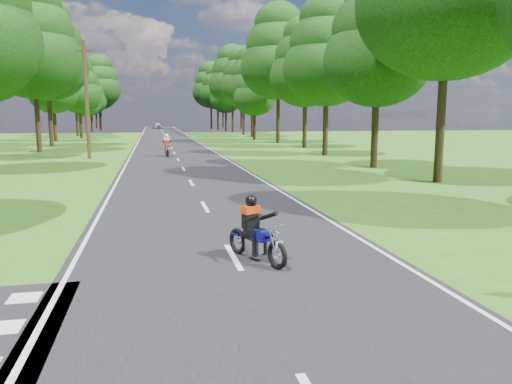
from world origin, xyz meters
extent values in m
plane|color=#2C6016|center=(0.00, 0.00, 0.00)|extent=(160.00, 160.00, 0.00)
cube|color=black|center=(0.00, 50.00, 0.01)|extent=(7.00, 140.00, 0.02)
cube|color=silver|center=(0.00, 2.00, 0.02)|extent=(0.12, 2.00, 0.01)
cube|color=silver|center=(0.00, 8.00, 0.02)|extent=(0.12, 2.00, 0.01)
cube|color=silver|center=(0.00, 14.00, 0.02)|extent=(0.12, 2.00, 0.01)
cube|color=silver|center=(0.00, 20.00, 0.02)|extent=(0.12, 2.00, 0.01)
cube|color=silver|center=(0.00, 26.00, 0.02)|extent=(0.12, 2.00, 0.01)
cube|color=silver|center=(0.00, 32.00, 0.02)|extent=(0.12, 2.00, 0.01)
cube|color=silver|center=(0.00, 38.00, 0.02)|extent=(0.12, 2.00, 0.01)
cube|color=silver|center=(0.00, 44.00, 0.02)|extent=(0.12, 2.00, 0.01)
cube|color=silver|center=(0.00, 50.00, 0.02)|extent=(0.12, 2.00, 0.01)
cube|color=silver|center=(0.00, 56.00, 0.02)|extent=(0.12, 2.00, 0.01)
cube|color=silver|center=(0.00, 62.00, 0.02)|extent=(0.12, 2.00, 0.01)
cube|color=silver|center=(0.00, 68.00, 0.02)|extent=(0.12, 2.00, 0.01)
cube|color=silver|center=(0.00, 74.00, 0.02)|extent=(0.12, 2.00, 0.01)
cube|color=silver|center=(0.00, 80.00, 0.02)|extent=(0.12, 2.00, 0.01)
cube|color=silver|center=(0.00, 86.00, 0.02)|extent=(0.12, 2.00, 0.01)
cube|color=silver|center=(0.00, 92.00, 0.02)|extent=(0.12, 2.00, 0.01)
cube|color=silver|center=(0.00, 98.00, 0.02)|extent=(0.12, 2.00, 0.01)
cube|color=silver|center=(0.00, 104.00, 0.02)|extent=(0.12, 2.00, 0.01)
cube|color=silver|center=(0.00, 110.00, 0.02)|extent=(0.12, 2.00, 0.01)
cube|color=silver|center=(0.00, 116.00, 0.02)|extent=(0.12, 2.00, 0.01)
cube|color=silver|center=(-3.30, 50.00, 0.02)|extent=(0.10, 140.00, 0.01)
cube|color=silver|center=(3.30, 50.00, 0.02)|extent=(0.10, 140.00, 0.01)
cube|color=silver|center=(-3.80, -0.90, 0.02)|extent=(0.50, 0.50, 0.01)
cube|color=silver|center=(-3.80, 0.30, 0.02)|extent=(0.50, 0.50, 0.01)
cylinder|color=black|center=(-10.82, 35.60, 2.16)|extent=(0.40, 0.40, 4.32)
ellipsoid|color=black|center=(-10.82, 35.60, 7.47)|extent=(7.56, 7.56, 6.42)
ellipsoid|color=black|center=(-10.82, 35.60, 9.58)|extent=(6.48, 6.48, 5.51)
ellipsoid|color=black|center=(-10.82, 35.60, 11.68)|extent=(4.86, 4.86, 4.13)
cylinder|color=black|center=(-11.26, 43.10, 2.20)|extent=(0.40, 0.40, 4.40)
ellipsoid|color=black|center=(-11.26, 43.10, 7.62)|extent=(7.71, 7.71, 6.55)
ellipsoid|color=black|center=(-11.26, 43.10, 9.77)|extent=(6.60, 6.60, 5.61)
ellipsoid|color=black|center=(-11.26, 43.10, 11.92)|extent=(4.95, 4.95, 4.21)
cylinder|color=black|center=(-12.61, 52.78, 1.60)|extent=(0.40, 0.40, 3.20)
ellipsoid|color=black|center=(-12.61, 52.78, 5.54)|extent=(5.60, 5.60, 4.76)
ellipsoid|color=black|center=(-12.61, 52.78, 7.10)|extent=(4.80, 4.80, 4.08)
ellipsoid|color=black|center=(-12.61, 52.78, 8.66)|extent=(3.60, 3.60, 3.06)
cylinder|color=black|center=(-10.75, 60.15, 1.61)|extent=(0.40, 0.40, 3.22)
ellipsoid|color=black|center=(-10.75, 60.15, 5.58)|extent=(5.64, 5.64, 4.79)
ellipsoid|color=black|center=(-10.75, 60.15, 7.15)|extent=(4.83, 4.83, 4.11)
ellipsoid|color=black|center=(-10.75, 60.15, 8.72)|extent=(3.62, 3.62, 3.08)
cylinder|color=black|center=(-12.29, 67.91, 1.80)|extent=(0.40, 0.40, 3.61)
ellipsoid|color=black|center=(-12.29, 67.91, 6.25)|extent=(6.31, 6.31, 5.37)
ellipsoid|color=black|center=(-12.29, 67.91, 8.01)|extent=(5.41, 5.41, 4.60)
ellipsoid|color=black|center=(-12.29, 67.91, 9.76)|extent=(4.06, 4.06, 3.45)
cylinder|color=black|center=(-11.94, 75.74, 1.33)|extent=(0.40, 0.40, 2.67)
ellipsoid|color=black|center=(-11.94, 75.74, 4.62)|extent=(4.67, 4.67, 3.97)
ellipsoid|color=black|center=(-11.94, 75.74, 5.92)|extent=(4.00, 4.00, 3.40)
ellipsoid|color=black|center=(-11.94, 75.74, 7.22)|extent=(3.00, 3.00, 2.55)
cylinder|color=black|center=(-12.18, 84.90, 1.54)|extent=(0.40, 0.40, 3.09)
ellipsoid|color=black|center=(-12.18, 84.90, 5.34)|extent=(5.40, 5.40, 4.59)
ellipsoid|color=black|center=(-12.18, 84.90, 6.85)|extent=(4.63, 4.63, 3.93)
ellipsoid|color=black|center=(-12.18, 84.90, 8.35)|extent=(3.47, 3.47, 2.95)
cylinder|color=black|center=(-11.23, 91.41, 2.24)|extent=(0.40, 0.40, 4.48)
ellipsoid|color=black|center=(-11.23, 91.41, 7.75)|extent=(7.84, 7.84, 6.66)
ellipsoid|color=black|center=(-11.23, 91.41, 9.94)|extent=(6.72, 6.72, 5.71)
ellipsoid|color=black|center=(-11.23, 91.41, 12.12)|extent=(5.04, 5.04, 4.28)
cylinder|color=black|center=(-12.28, 100.39, 2.05)|extent=(0.40, 0.40, 4.09)
ellipsoid|color=black|center=(-12.28, 100.39, 7.09)|extent=(7.16, 7.16, 6.09)
ellipsoid|color=black|center=(-12.28, 100.39, 9.08)|extent=(6.14, 6.14, 5.22)
ellipsoid|color=black|center=(-12.28, 100.39, 11.08)|extent=(4.61, 4.61, 3.92)
cylinder|color=black|center=(11.06, 12.20, 2.28)|extent=(0.40, 0.40, 4.56)
ellipsoid|color=black|center=(11.06, 12.20, 7.89)|extent=(7.98, 7.98, 6.78)
cylinder|color=black|center=(10.92, 18.69, 1.75)|extent=(0.40, 0.40, 3.49)
ellipsoid|color=black|center=(10.92, 18.69, 6.05)|extent=(6.12, 6.12, 5.20)
ellipsoid|color=black|center=(10.92, 18.69, 7.75)|extent=(5.24, 5.24, 4.46)
cylinder|color=black|center=(11.06, 27.58, 1.85)|extent=(0.40, 0.40, 3.69)
ellipsoid|color=black|center=(11.06, 27.58, 6.39)|extent=(6.46, 6.46, 5.49)
ellipsoid|color=black|center=(11.06, 27.58, 8.19)|extent=(5.54, 5.54, 4.71)
ellipsoid|color=black|center=(11.06, 27.58, 9.99)|extent=(4.15, 4.15, 3.53)
cylinder|color=black|center=(12.17, 36.42, 1.87)|extent=(0.40, 0.40, 3.74)
ellipsoid|color=black|center=(12.17, 36.42, 6.48)|extent=(6.55, 6.55, 5.57)
ellipsoid|color=black|center=(12.17, 36.42, 8.31)|extent=(5.62, 5.62, 4.77)
ellipsoid|color=black|center=(12.17, 36.42, 10.13)|extent=(4.21, 4.21, 3.58)
cylinder|color=black|center=(11.72, 44.72, 2.32)|extent=(0.40, 0.40, 4.64)
ellipsoid|color=black|center=(11.72, 44.72, 8.04)|extent=(8.12, 8.12, 6.91)
ellipsoid|color=black|center=(11.72, 44.72, 10.30)|extent=(6.96, 6.96, 5.92)
ellipsoid|color=black|center=(11.72, 44.72, 12.56)|extent=(5.22, 5.22, 4.44)
cylinder|color=black|center=(10.55, 51.92, 1.45)|extent=(0.40, 0.40, 2.91)
ellipsoid|color=black|center=(10.55, 51.92, 5.03)|extent=(5.09, 5.09, 4.33)
ellipsoid|color=black|center=(10.55, 51.92, 6.45)|extent=(4.36, 4.36, 3.71)
ellipsoid|color=black|center=(10.55, 51.92, 7.87)|extent=(3.27, 3.27, 2.78)
cylinder|color=black|center=(11.77, 59.40, 1.94)|extent=(0.40, 0.40, 3.88)
ellipsoid|color=black|center=(11.77, 59.40, 6.71)|extent=(6.78, 6.78, 5.77)
ellipsoid|color=black|center=(11.77, 59.40, 8.60)|extent=(5.81, 5.81, 4.94)
ellipsoid|color=black|center=(11.77, 59.40, 10.49)|extent=(4.36, 4.36, 3.71)
cylinder|color=black|center=(12.10, 67.87, 2.09)|extent=(0.40, 0.40, 4.18)
ellipsoid|color=black|center=(12.10, 67.87, 7.23)|extent=(7.31, 7.31, 6.21)
ellipsoid|color=black|center=(12.10, 67.87, 9.27)|extent=(6.27, 6.27, 5.33)
ellipsoid|color=black|center=(12.10, 67.87, 11.31)|extent=(4.70, 4.70, 4.00)
cylinder|color=black|center=(11.80, 76.83, 2.32)|extent=(0.40, 0.40, 4.63)
ellipsoid|color=black|center=(11.80, 76.83, 8.02)|extent=(8.11, 8.11, 6.89)
ellipsoid|color=black|center=(11.80, 76.83, 10.28)|extent=(6.95, 6.95, 5.91)
ellipsoid|color=black|center=(11.80, 76.83, 12.54)|extent=(5.21, 5.21, 4.43)
cylinder|color=black|center=(11.69, 84.12, 1.68)|extent=(0.40, 0.40, 3.36)
ellipsoid|color=black|center=(11.69, 84.12, 5.82)|extent=(5.88, 5.88, 5.00)
ellipsoid|color=black|center=(11.69, 84.12, 7.46)|extent=(5.04, 5.04, 4.29)
ellipsoid|color=black|center=(11.69, 84.12, 9.10)|extent=(3.78, 3.78, 3.21)
cylinder|color=black|center=(11.14, 91.34, 2.04)|extent=(0.40, 0.40, 4.09)
ellipsoid|color=black|center=(11.14, 91.34, 7.07)|extent=(7.15, 7.15, 6.08)
ellipsoid|color=black|center=(11.14, 91.34, 9.07)|extent=(6.13, 6.13, 5.21)
ellipsoid|color=black|center=(11.14, 91.34, 11.06)|extent=(4.60, 4.60, 3.91)
cylinder|color=black|center=(10.68, 99.10, 2.24)|extent=(0.40, 0.40, 4.48)
ellipsoid|color=black|center=(10.68, 99.10, 7.76)|extent=(7.84, 7.84, 6.66)
ellipsoid|color=black|center=(10.68, 99.10, 9.94)|extent=(6.72, 6.72, 5.71)
ellipsoid|color=black|center=(10.68, 99.10, 12.13)|extent=(5.04, 5.04, 4.28)
cylinder|color=black|center=(-14.00, 110.00, 1.92)|extent=(0.40, 0.40, 3.84)
ellipsoid|color=black|center=(-14.00, 110.00, 6.65)|extent=(6.72, 6.72, 5.71)
ellipsoid|color=black|center=(-14.00, 110.00, 8.52)|extent=(5.76, 5.76, 4.90)
ellipsoid|color=black|center=(-14.00, 110.00, 10.39)|extent=(4.32, 4.32, 3.67)
cylinder|color=black|center=(15.00, 112.00, 2.08)|extent=(0.40, 0.40, 4.16)
ellipsoid|color=black|center=(15.00, 112.00, 7.20)|extent=(7.28, 7.28, 6.19)
ellipsoid|color=black|center=(15.00, 112.00, 9.23)|extent=(6.24, 6.24, 5.30)
ellipsoid|color=black|center=(15.00, 112.00, 11.26)|extent=(4.68, 4.68, 3.98)
cylinder|color=black|center=(-16.00, 95.00, 1.76)|extent=(0.40, 0.40, 3.52)
ellipsoid|color=black|center=(-16.00, 95.00, 6.09)|extent=(6.16, 6.16, 5.24)
ellipsoid|color=black|center=(-16.00, 95.00, 7.81)|extent=(5.28, 5.28, 4.49)
ellipsoid|color=black|center=(-16.00, 95.00, 9.53)|extent=(3.96, 3.96, 3.37)
cylinder|color=black|center=(17.00, 98.00, 2.24)|extent=(0.40, 0.40, 4.48)
ellipsoid|color=black|center=(17.00, 98.00, 7.76)|extent=(7.84, 7.84, 6.66)
ellipsoid|color=black|center=(17.00, 98.00, 9.94)|extent=(6.72, 6.72, 5.71)
ellipsoid|color=black|center=(17.00, 98.00, 12.12)|extent=(5.04, 5.04, 4.28)
cylinder|color=#382616|center=(-6.00, 28.00, 4.00)|extent=(0.26, 0.26, 8.00)
cube|color=#382616|center=(-6.00, 28.00, 7.30)|extent=(1.20, 0.10, 0.10)
imported|color=#A7A9AE|center=(-0.69, 101.95, 0.72)|extent=(2.34, 4.32, 1.39)
camera|label=1|loc=(-1.61, -8.26, 3.05)|focal=35.00mm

